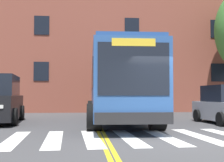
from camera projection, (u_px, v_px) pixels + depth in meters
ground_plane at (181, 142)px, 8.78m from camera, size 120.00×120.00×0.00m
crosswalk at (182, 136)px, 9.84m from camera, size 10.90×4.39×0.01m
lane_line_yellow_inner at (90, 112)px, 23.52m from camera, size 0.12×36.00×0.01m
lane_line_yellow_outer at (92, 112)px, 23.54m from camera, size 0.12×36.00×0.01m
city_bus at (118, 84)px, 14.96m from camera, size 3.05×11.16×3.31m
traffic_light_overhead at (116, 66)px, 18.51m from camera, size 0.34×4.42×4.54m
building_facade at (125, 40)px, 27.25m from camera, size 33.63×7.51×12.16m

